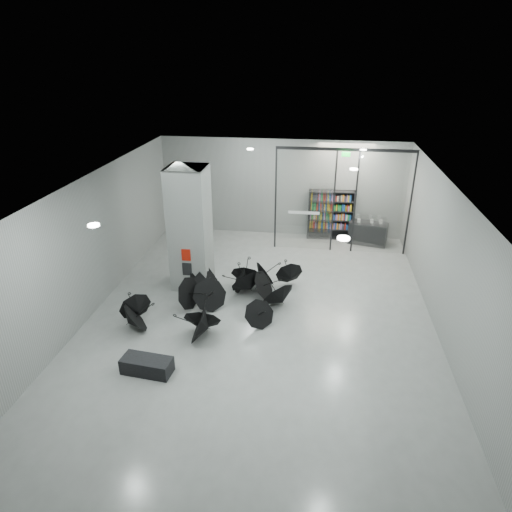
# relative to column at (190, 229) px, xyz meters

# --- Properties ---
(room) EXTENTS (14.00, 14.02, 4.01)m
(room) POSITION_rel_column_xyz_m (2.50, -2.00, 0.84)
(room) COLOR gray
(room) RESTS_ON ground
(column) EXTENTS (1.20, 1.20, 4.00)m
(column) POSITION_rel_column_xyz_m (0.00, 0.00, 0.00)
(column) COLOR slate
(column) RESTS_ON ground
(fire_cabinet) EXTENTS (0.28, 0.04, 0.38)m
(fire_cabinet) POSITION_rel_column_xyz_m (0.00, -0.62, -0.65)
(fire_cabinet) COLOR #A50A07
(fire_cabinet) RESTS_ON column
(info_panel) EXTENTS (0.30, 0.03, 0.42)m
(info_panel) POSITION_rel_column_xyz_m (0.00, -0.62, -1.15)
(info_panel) COLOR black
(info_panel) RESTS_ON column
(exit_sign) EXTENTS (0.30, 0.06, 0.15)m
(exit_sign) POSITION_rel_column_xyz_m (4.90, 3.30, 1.82)
(exit_sign) COLOR #0CE533
(exit_sign) RESTS_ON room
(glass_partition) EXTENTS (5.06, 0.08, 4.00)m
(glass_partition) POSITION_rel_column_xyz_m (4.89, 3.50, 0.18)
(glass_partition) COLOR silver
(glass_partition) RESTS_ON ground
(bench) EXTENTS (1.28, 0.66, 0.40)m
(bench) POSITION_rel_column_xyz_m (0.09, -4.61, -1.80)
(bench) COLOR black
(bench) RESTS_ON ground
(bookshelf) EXTENTS (1.87, 0.45, 2.04)m
(bookshelf) POSITION_rel_column_xyz_m (4.57, 4.75, -0.98)
(bookshelf) COLOR black
(bookshelf) RESTS_ON ground
(shop_counter) EXTENTS (1.60, 0.93, 0.90)m
(shop_counter) POSITION_rel_column_xyz_m (6.09, 4.34, -1.55)
(shop_counter) COLOR black
(shop_counter) RESTS_ON ground
(umbrella_cluster) EXTENTS (5.47, 4.58, 1.33)m
(umbrella_cluster) POSITION_rel_column_xyz_m (1.32, -1.33, -1.69)
(umbrella_cluster) COLOR black
(umbrella_cluster) RESTS_ON ground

